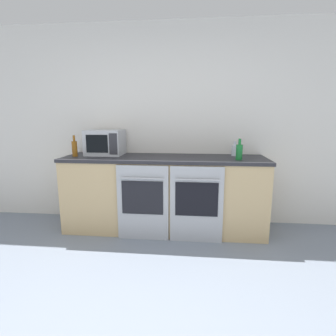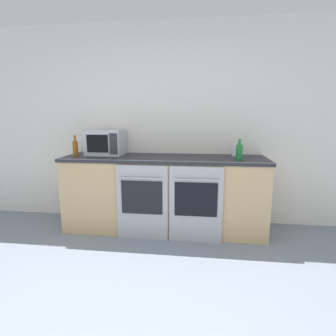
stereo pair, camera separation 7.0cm
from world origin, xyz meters
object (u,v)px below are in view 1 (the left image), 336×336
at_px(bottle_amber, 75,148).
at_px(bottle_green, 239,152).
at_px(microwave, 105,142).
at_px(oven_right, 196,204).
at_px(oven_left, 143,203).
at_px(bottle_clear, 235,150).

distance_m(bottle_amber, bottle_green, 1.98).
relative_size(bottle_amber, bottle_green, 1.08).
bearing_deg(microwave, oven_right, -21.07).
height_order(oven_left, oven_right, same).
bearing_deg(oven_left, bottle_clear, 25.22).
relative_size(oven_left, oven_right, 1.00).
relative_size(microwave, bottle_clear, 2.49).
xyz_separation_m(oven_right, bottle_clear, (0.47, 0.51, 0.55)).
distance_m(oven_right, bottle_green, 0.77).
relative_size(oven_right, bottle_clear, 4.84).
bearing_deg(oven_left, bottle_green, 10.25).
relative_size(oven_right, bottle_amber, 3.38).
relative_size(oven_right, microwave, 1.94).
relative_size(oven_left, microwave, 1.94).
relative_size(oven_right, bottle_green, 3.67).
distance_m(bottle_clear, bottle_amber, 1.99).
distance_m(oven_left, bottle_amber, 1.10).
height_order(oven_left, bottle_clear, bottle_clear).
bearing_deg(bottle_clear, bottle_green, -88.88).
xyz_separation_m(bottle_amber, bottle_green, (1.98, -0.06, -0.01)).
bearing_deg(microwave, bottle_green, -8.89).
bearing_deg(bottle_clear, oven_left, -154.78).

